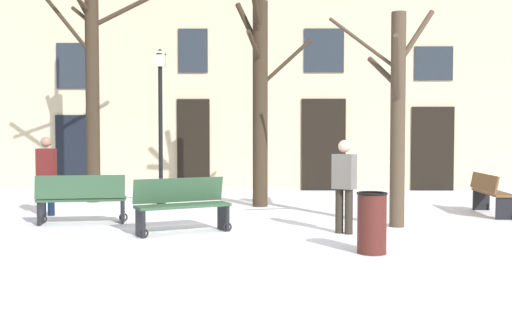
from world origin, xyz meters
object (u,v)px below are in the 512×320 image
Objects in this scene: tree_near_facade at (260,94)px; bench_far_corner at (82,199)px; streetlamp at (160,110)px; person_near_bench at (46,172)px; bench_back_to_back_right at (490,193)px; person_strolling at (344,182)px; tree_right_of_center at (397,111)px; bench_near_center_tree at (182,205)px; tree_foreground at (92,84)px; litter_bin at (372,223)px.

tree_near_facade is 4.92m from bench_far_corner.
streetlamp is 2.25× the size of person_near_bench.
bench_back_to_back_right is 4.28m from person_strolling.
tree_right_of_center is at bearing -50.49° from tree_near_facade.
tree_right_of_center is at bearing 167.83° from bench_far_corner.
person_near_bench is at bearing -159.97° from tree_near_facade.
tree_foreground is at bearing 93.98° from bench_near_center_tree.
litter_bin is at bearing -48.06° from tree_foreground.
tree_near_facade reaches higher than tree_right_of_center.
bench_back_to_back_right is (9.16, -2.34, -2.51)m from tree_foreground.
streetlamp is at bearing -118.47° from bench_far_corner.
tree_right_of_center reaches higher than bench_near_center_tree.
streetlamp is 2.18× the size of bench_far_corner.
person_near_bench is at bearing 94.63° from bench_back_to_back_right.
bench_near_center_tree is at bearing -109.52° from tree_near_facade.
bench_back_to_back_right is at bearing -11.99° from streetlamp.
person_near_bench is (-3.14, 2.16, 0.43)m from bench_near_center_tree.
person_strolling reaches higher than bench_back_to_back_right.
streetlamp is at bearing 39.23° from person_near_bench.
person_strolling is (1.46, -3.86, -1.78)m from tree_near_facade.
tree_near_facade is 4.58m from bench_near_center_tree.
bench_far_corner is 4.99m from person_strolling.
bench_far_corner is 1.66m from person_near_bench.
person_strolling is at bearing -28.59° from bench_near_center_tree.
tree_foreground is at bearing 131.94° from litter_bin.
bench_near_center_tree is (2.05, -0.99, 0.01)m from bench_far_corner.
person_strolling is at bearing 158.22° from bench_far_corner.
bench_back_to_back_right is 8.44m from bench_far_corner.
bench_near_center_tree is (-1.35, -3.80, -2.18)m from tree_near_facade.
bench_far_corner is at bearing 102.81° from bench_back_to_back_right.
tree_near_facade is 5.57m from bench_back_to_back_right.
bench_near_center_tree is at bearing -35.82° from person_near_bench.
person_near_bench is (-6.12, 3.94, 0.47)m from litter_bin.
bench_back_to_back_right is at bearing -15.71° from tree_near_facade.
tree_foreground is at bearing 149.25° from tree_right_of_center.
tree_foreground is 7.75m from person_strolling.
tree_foreground reaches higher than streetlamp.
person_strolling is at bearing 128.66° from bench_back_to_back_right.
tree_right_of_center reaches higher than bench_far_corner.
tree_foreground is 6.10m from bench_near_center_tree.
tree_foreground reaches higher than litter_bin.
streetlamp reaches higher than person_strolling.
person_near_bench is at bearing -95.51° from tree_foreground.
tree_near_facade is at bearing 146.06° from person_strolling.
bench_far_corner reaches higher than litter_bin.
bench_back_to_back_right is 1.03× the size of person_near_bench.
tree_foreground is 3.32m from person_near_bench.
tree_foreground reaches higher than bench_near_center_tree.
bench_near_center_tree is (-3.88, -0.72, -1.66)m from tree_right_of_center.
tree_foreground reaches higher than tree_near_facade.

